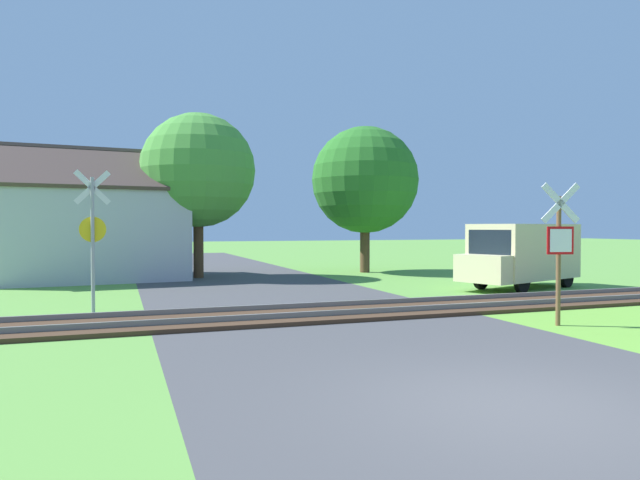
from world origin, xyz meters
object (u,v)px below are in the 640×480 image
(stop_sign_near, at_px, (559,245))
(crossing_sign_far, at_px, (93,230))
(tree_center, at_px, (198,171))
(mail_truck, at_px, (522,253))
(house, at_px, (91,231))
(tree_right, at_px, (365,180))

(stop_sign_near, bearing_deg, crossing_sign_far, -17.53)
(tree_center, height_order, mail_truck, tree_center)
(stop_sign_near, relative_size, house, 0.39)
(tree_center, relative_size, tree_right, 1.01)
(stop_sign_near, relative_size, tree_center, 0.45)
(crossing_sign_far, relative_size, tree_right, 0.52)
(stop_sign_near, distance_m, house, 18.29)
(crossing_sign_far, relative_size, tree_center, 0.52)
(stop_sign_near, bearing_deg, tree_center, -56.01)
(crossing_sign_far, distance_m, house, 9.84)
(crossing_sign_far, relative_size, house, 0.45)
(crossing_sign_far, xyz_separation_m, mail_truck, (13.81, 0.98, -0.82))
(house, bearing_deg, tree_right, -7.72)
(tree_center, bearing_deg, house, 169.35)
(stop_sign_near, height_order, mail_truck, stop_sign_near)
(crossing_sign_far, bearing_deg, stop_sign_near, -29.41)
(house, height_order, tree_center, tree_center)
(crossing_sign_far, height_order, tree_center, tree_center)
(tree_center, bearing_deg, crossing_sign_far, -112.71)
(crossing_sign_far, relative_size, mail_truck, 0.68)
(house, distance_m, tree_center, 4.99)
(crossing_sign_far, xyz_separation_m, tree_right, (11.57, 9.31, 2.28))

